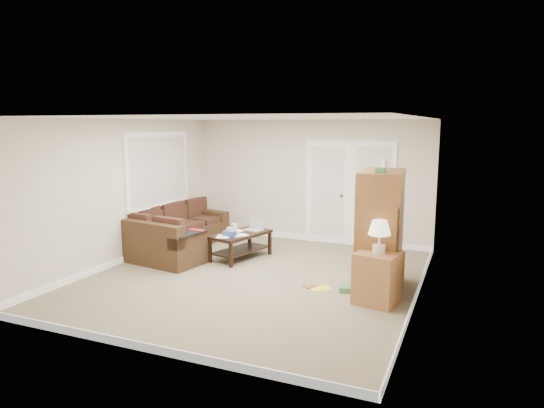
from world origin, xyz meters
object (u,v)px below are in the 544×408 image
at_px(side_cabinet, 378,274).
at_px(tv_armoire, 380,229).
at_px(sectional_sofa, 172,237).
at_px(coffee_table, 242,244).

bearing_deg(side_cabinet, tv_armoire, 111.74).
distance_m(sectional_sofa, coffee_table, 1.41).
height_order(coffee_table, tv_armoire, tv_armoire).
bearing_deg(sectional_sofa, side_cabinet, -6.54).
relative_size(coffee_table, tv_armoire, 0.67).
xyz_separation_m(sectional_sofa, side_cabinet, (4.10, -1.15, 0.11)).
height_order(sectional_sofa, coffee_table, coffee_table).
bearing_deg(coffee_table, sectional_sofa, -159.86).
relative_size(coffee_table, side_cabinet, 1.10).
bearing_deg(side_cabinet, sectional_sofa, 176.46).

